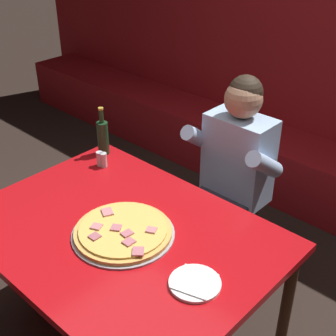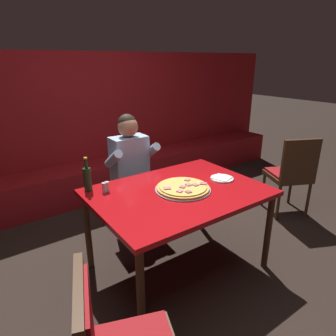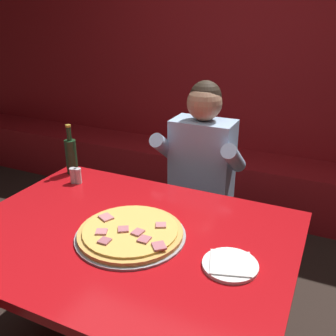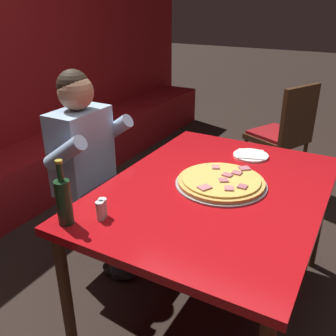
# 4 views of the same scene
# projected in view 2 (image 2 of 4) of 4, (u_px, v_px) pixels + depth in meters

# --- Properties ---
(ground_plane) EXTENTS (24.00, 24.00, 0.00)m
(ground_plane) POSITION_uv_depth(u_px,v_px,m) (177.00, 266.00, 2.77)
(ground_plane) COLOR black
(booth_wall_panel) EXTENTS (6.80, 0.16, 1.90)m
(booth_wall_panel) POSITION_uv_depth(u_px,v_px,m) (83.00, 125.00, 4.11)
(booth_wall_panel) COLOR maroon
(booth_wall_panel) RESTS_ON ground_plane
(booth_bench) EXTENTS (6.46, 0.48, 0.46)m
(booth_bench) POSITION_uv_depth(u_px,v_px,m) (96.00, 180.00, 4.12)
(booth_bench) COLOR maroon
(booth_bench) RESTS_ON ground_plane
(main_dining_table) EXTENTS (1.42, 1.04, 0.76)m
(main_dining_table) POSITION_uv_depth(u_px,v_px,m) (178.00, 198.00, 2.53)
(main_dining_table) COLOR #422816
(main_dining_table) RESTS_ON ground_plane
(pizza) EXTENTS (0.47, 0.47, 0.05)m
(pizza) POSITION_uv_depth(u_px,v_px,m) (183.00, 188.00, 2.51)
(pizza) COLOR #9E9EA3
(pizza) RESTS_ON main_dining_table
(plate_white_paper) EXTENTS (0.21, 0.21, 0.02)m
(plate_white_paper) POSITION_uv_depth(u_px,v_px,m) (222.00, 178.00, 2.74)
(plate_white_paper) COLOR white
(plate_white_paper) RESTS_ON main_dining_table
(beer_bottle) EXTENTS (0.07, 0.07, 0.29)m
(beer_bottle) POSITION_uv_depth(u_px,v_px,m) (87.00, 178.00, 2.46)
(beer_bottle) COLOR #19381E
(beer_bottle) RESTS_ON main_dining_table
(shaker_black_pepper) EXTENTS (0.04, 0.04, 0.09)m
(shaker_black_pepper) POSITION_uv_depth(u_px,v_px,m) (107.00, 187.00, 2.47)
(shaker_black_pepper) COLOR silver
(shaker_black_pepper) RESTS_ON main_dining_table
(shaker_oregano) EXTENTS (0.04, 0.04, 0.09)m
(shaker_oregano) POSITION_uv_depth(u_px,v_px,m) (104.00, 188.00, 2.45)
(shaker_oregano) COLOR silver
(shaker_oregano) RESTS_ON main_dining_table
(diner_seated_blue_shirt) EXTENTS (0.53, 0.53, 1.27)m
(diner_seated_blue_shirt) POSITION_uv_depth(u_px,v_px,m) (134.00, 169.00, 3.16)
(diner_seated_blue_shirt) COLOR black
(diner_seated_blue_shirt) RESTS_ON ground_plane
(dining_chair_by_booth) EXTENTS (0.59, 0.59, 0.98)m
(dining_chair_by_booth) POSITION_uv_depth(u_px,v_px,m) (292.00, 171.00, 3.51)
(dining_chair_by_booth) COLOR #422816
(dining_chair_by_booth) RESTS_ON ground_plane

